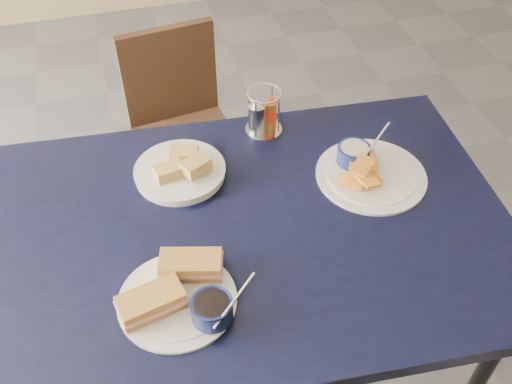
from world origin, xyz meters
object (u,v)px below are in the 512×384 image
object	(u,v)px
chair_far	(182,115)
dining_table	(249,241)
bread_basket	(181,170)
condiment_caddy	(262,115)
sandwich_plate	(181,293)
plantain_plate	(365,168)

from	to	relation	value
chair_far	dining_table	bearing A→B (deg)	-88.02
bread_basket	condiment_caddy	bearing A→B (deg)	25.94
sandwich_plate	bread_basket	size ratio (longest dim) A/B	1.23
sandwich_plate	condiment_caddy	bearing A→B (deg)	57.55
bread_basket	dining_table	bearing A→B (deg)	-60.33
plantain_plate	condiment_caddy	size ratio (longest dim) A/B	2.20
dining_table	chair_far	size ratio (longest dim) A/B	1.77
plantain_plate	bread_basket	size ratio (longest dim) A/B	1.23
bread_basket	condiment_caddy	xyz separation A→B (m)	(0.27, 0.13, 0.04)
dining_table	plantain_plate	xyz separation A→B (m)	(0.35, 0.10, 0.08)
sandwich_plate	dining_table	bearing A→B (deg)	41.23
dining_table	sandwich_plate	world-z (taller)	sandwich_plate
sandwich_plate	bread_basket	distance (m)	0.41
dining_table	condiment_caddy	xyz separation A→B (m)	(0.14, 0.35, 0.12)
dining_table	plantain_plate	world-z (taller)	plantain_plate
condiment_caddy	bread_basket	bearing A→B (deg)	-154.06
chair_far	plantain_plate	distance (m)	0.94
plantain_plate	bread_basket	bearing A→B (deg)	165.60
chair_far	bread_basket	world-z (taller)	bread_basket
condiment_caddy	dining_table	bearing A→B (deg)	-111.12
dining_table	bread_basket	bearing A→B (deg)	119.67
dining_table	chair_far	xyz separation A→B (m)	(-0.03, 0.89, -0.24)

